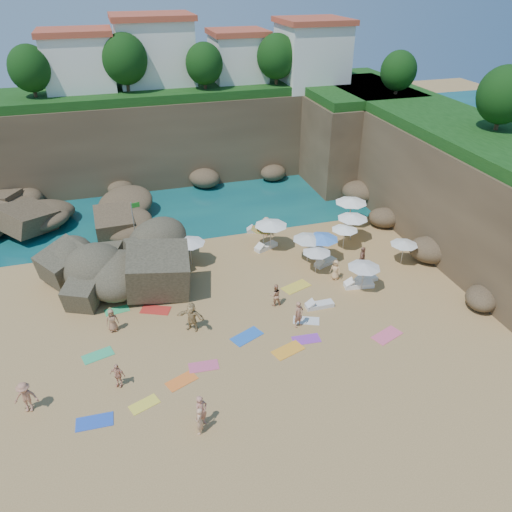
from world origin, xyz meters
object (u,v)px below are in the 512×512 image
object	(u,v)px
person_stand_0	(201,411)
rock_outcrop	(119,289)
parasol_0	(189,241)
person_stand_3	(362,259)
lounger_0	(266,247)
flag_pole	(134,217)
person_stand_4	(335,270)
parasol_2	(351,200)
person_stand_5	(152,229)
parasol_1	(271,223)
person_stand_1	(275,295)
person_stand_6	(199,421)
person_stand_2	(266,227)

from	to	relation	value
person_stand_0	rock_outcrop	bearing A→B (deg)	76.30
parasol_0	person_stand_3	size ratio (longest dim) A/B	1.18
parasol_0	lounger_0	world-z (taller)	parasol_0
flag_pole	person_stand_3	size ratio (longest dim) A/B	1.81
lounger_0	person_stand_0	xyz separation A→B (m)	(-8.05, -15.35, 0.74)
person_stand_4	parasol_2	bearing A→B (deg)	102.87
parasol_2	person_stand_5	size ratio (longest dim) A/B	1.79
parasol_2	person_stand_5	bearing A→B (deg)	170.74
parasol_1	parasol_2	bearing A→B (deg)	13.94
person_stand_3	person_stand_0	bearing A→B (deg)	160.90
person_stand_1	person_stand_3	size ratio (longest dim) A/B	0.81
person_stand_5	person_stand_6	distance (m)	20.13
person_stand_2	flag_pole	bearing A→B (deg)	40.30
parasol_1	lounger_0	xyz separation A→B (m)	(-0.33, 0.11, -2.02)
parasol_2	rock_outcrop	bearing A→B (deg)	-167.63
lounger_0	person_stand_6	size ratio (longest dim) A/B	1.27
rock_outcrop	person_stand_6	world-z (taller)	rock_outcrop
parasol_2	person_stand_0	size ratio (longest dim) A/B	1.49
parasol_0	person_stand_4	world-z (taller)	parasol_0
parasol_2	parasol_0	bearing A→B (deg)	-169.88
person_stand_1	person_stand_5	distance (m)	13.23
rock_outcrop	person_stand_5	size ratio (longest dim) A/B	6.10
parasol_1	flag_pole	bearing A→B (deg)	157.78
rock_outcrop	person_stand_1	size ratio (longest dim) A/B	5.83
rock_outcrop	parasol_1	size ratio (longest dim) A/B	3.60
person_stand_1	parasol_2	bearing A→B (deg)	-134.88
parasol_1	person_stand_6	distance (m)	17.91
parasol_1	person_stand_0	size ratio (longest dim) A/B	1.41
flag_pole	person_stand_3	distance (m)	17.39
person_stand_5	person_stand_6	xyz separation A→B (m)	(-0.09, -20.13, 0.01)
parasol_1	person_stand_6	world-z (taller)	parasol_1
flag_pole	person_stand_4	bearing A→B (deg)	-36.37
parasol_0	lounger_0	size ratio (longest dim) A/B	1.19
person_stand_4	person_stand_6	bearing A→B (deg)	-93.02
parasol_1	person_stand_2	bearing A→B (deg)	81.71
lounger_0	parasol_0	bearing A→B (deg)	162.41
person_stand_2	person_stand_6	distance (m)	19.89
person_stand_2	person_stand_1	bearing A→B (deg)	126.55
flag_pole	person_stand_5	distance (m)	1.99
parasol_0	person_stand_4	distance (m)	10.45
rock_outcrop	parasol_0	bearing A→B (deg)	18.06
person_stand_0	lounger_0	bearing A→B (deg)	34.95
person_stand_5	rock_outcrop	bearing A→B (deg)	-136.86
person_stand_1	person_stand_2	distance (m)	9.51
parasol_1	person_stand_0	world-z (taller)	parasol_1
parasol_2	lounger_0	bearing A→B (deg)	-167.40
parasol_1	person_stand_1	distance (m)	7.49
parasol_2	person_stand_2	distance (m)	7.34
person_stand_4	person_stand_5	bearing A→B (deg)	-175.60
person_stand_1	person_stand_2	size ratio (longest dim) A/B	0.96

